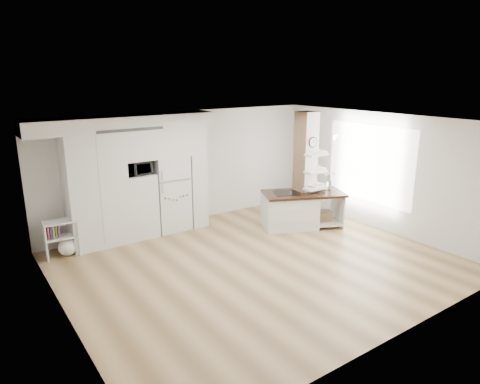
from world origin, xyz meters
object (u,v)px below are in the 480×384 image
object	(u,v)px
kitchen_island	(294,209)
bookshelf	(64,241)
floor_plant_a	(313,216)
refrigerator	(170,193)

from	to	relation	value
kitchen_island	bookshelf	bearing A→B (deg)	-170.92
bookshelf	floor_plant_a	world-z (taller)	bookshelf
refrigerator	kitchen_island	distance (m)	2.94
kitchen_island	floor_plant_a	size ratio (longest dim) A/B	4.46
refrigerator	kitchen_island	size ratio (longest dim) A/B	0.84
kitchen_island	floor_plant_a	distance (m)	0.52
refrigerator	floor_plant_a	size ratio (longest dim) A/B	3.76
refrigerator	bookshelf	distance (m)	2.51
kitchen_island	refrigerator	bearing A→B (deg)	172.45
refrigerator	bookshelf	world-z (taller)	refrigerator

